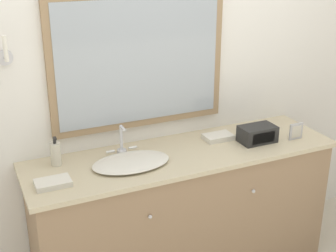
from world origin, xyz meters
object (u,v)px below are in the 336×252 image
sink_basin (131,161)px  appliance_box (257,134)px  picture_frame (296,131)px  soap_bottle (56,154)px

sink_basin → appliance_box: (0.90, -0.03, 0.04)m
picture_frame → appliance_box: bearing=164.8°
appliance_box → picture_frame: (0.26, -0.07, 0.00)m
soap_bottle → picture_frame: (1.58, -0.28, -0.02)m
sink_basin → appliance_box: size_ratio=1.99×
sink_basin → picture_frame: sink_basin is taller
appliance_box → picture_frame: picture_frame is taller
appliance_box → picture_frame: size_ratio=2.12×
picture_frame → soap_bottle: bearing=169.9°
sink_basin → appliance_box: sink_basin is taller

